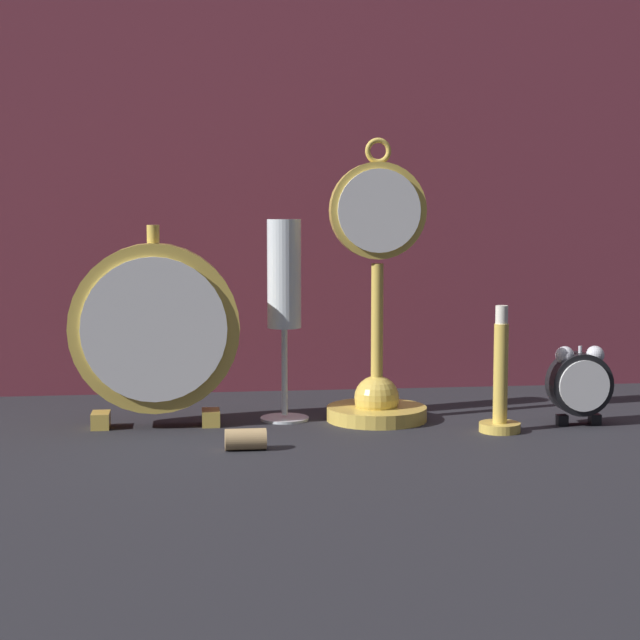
{
  "coord_description": "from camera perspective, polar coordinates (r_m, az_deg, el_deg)",
  "views": [
    {
      "loc": [
        -0.14,
        -1.09,
        0.25
      ],
      "look_at": [
        0.0,
        0.08,
        0.12
      ],
      "focal_mm": 60.0,
      "sensor_mm": 36.0,
      "label": 1
    }
  ],
  "objects": [
    {
      "name": "champagne_flute",
      "position": [
        1.23,
        -1.92,
        1.6
      ],
      "size": [
        0.06,
        0.06,
        0.23
      ],
      "color": "silver",
      "rests_on": "ground_plane"
    },
    {
      "name": "wine_cork",
      "position": [
        1.1,
        -3.99,
        -6.36
      ],
      "size": [
        0.04,
        0.02,
        0.02
      ],
      "primitive_type": "cylinder",
      "rotation": [
        0.0,
        1.57,
        0.0
      ],
      "color": "tan",
      "rests_on": "ground_plane"
    },
    {
      "name": "ground_plane",
      "position": [
        1.13,
        0.5,
        -6.54
      ],
      "size": [
        4.0,
        4.0,
        0.0
      ],
      "primitive_type": "plane",
      "color": "#232328"
    },
    {
      "name": "pocket_watch_on_stand",
      "position": [
        1.23,
        3.07,
        -0.31
      ],
      "size": [
        0.12,
        0.12,
        0.32
      ],
      "color": "gold",
      "rests_on": "ground_plane"
    },
    {
      "name": "brass_candlestick",
      "position": [
        1.19,
        9.6,
        -3.74
      ],
      "size": [
        0.05,
        0.05,
        0.14
      ],
      "color": "gold",
      "rests_on": "ground_plane"
    },
    {
      "name": "alarm_clock_twin_bell",
      "position": [
        1.24,
        13.68,
        -3.2
      ],
      "size": [
        0.07,
        0.03,
        0.09
      ],
      "color": "black",
      "rests_on": "ground_plane"
    },
    {
      "name": "fabric_backdrop_drape",
      "position": [
        1.43,
        -1.23,
        12.03
      ],
      "size": [
        1.69,
        0.01,
        0.79
      ],
      "primitive_type": "cube",
      "color": "brown",
      "rests_on": "ground_plane"
    },
    {
      "name": "mantel_clock_silver",
      "position": [
        1.2,
        -8.81,
        -0.48
      ],
      "size": [
        0.19,
        0.04,
        0.23
      ],
      "color": "gold",
      "rests_on": "ground_plane"
    }
  ]
}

